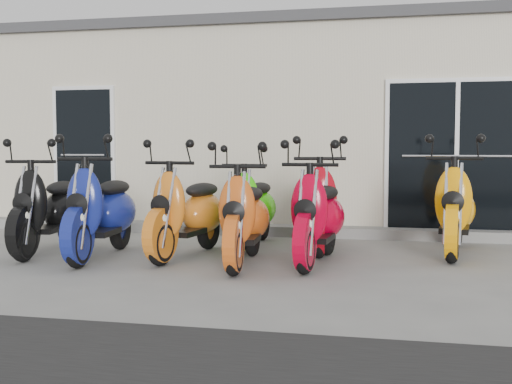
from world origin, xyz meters
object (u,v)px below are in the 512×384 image
scooter_front_orange_b (244,204)px  scooter_back_red (320,193)px  scooter_front_orange_a (187,198)px  scooter_front_black (48,196)px  scooter_front_blue (101,196)px  scooter_front_red (318,202)px  scooter_back_yellow (455,195)px  scooter_back_green (252,196)px

scooter_front_orange_b → scooter_back_red: 1.46m
scooter_front_orange_a → scooter_front_orange_b: size_ratio=1.02×
scooter_front_black → scooter_front_blue: bearing=-18.8°
scooter_front_orange_a → scooter_front_red: bearing=3.3°
scooter_front_orange_a → scooter_back_red: 1.75m
scooter_front_orange_b → scooter_back_yellow: scooter_back_yellow is taller
scooter_front_black → scooter_back_red: 3.44m
scooter_front_orange_a → scooter_back_red: bearing=38.9°
scooter_front_orange_b → scooter_front_red: size_ratio=0.98×
scooter_front_orange_a → scooter_front_red: 1.60m
scooter_front_orange_a → scooter_front_black: bearing=-168.3°
scooter_front_orange_b → scooter_back_red: scooter_back_red is taller
scooter_front_orange_b → scooter_back_green: size_ratio=1.02×
scooter_front_blue → scooter_back_yellow: bearing=11.8°
scooter_front_red → scooter_front_orange_b: bearing=-158.0°
scooter_front_red → scooter_back_red: 1.04m
scooter_back_green → scooter_front_orange_a: bearing=-119.9°
scooter_back_red → scooter_front_orange_b: bearing=-124.5°
scooter_back_yellow → scooter_front_black: bearing=-161.6°
scooter_front_blue → scooter_back_green: 2.01m
scooter_front_orange_b → scooter_back_green: bearing=95.2°
scooter_front_blue → scooter_front_red: 2.58m
scooter_front_blue → scooter_back_red: (2.48, 1.19, -0.00)m
scooter_front_orange_a → scooter_back_yellow: size_ratio=0.96×
scooter_front_orange_b → scooter_front_red: bearing=13.6°
scooter_front_orange_a → scooter_front_blue: bearing=-154.5°
scooter_front_red → scooter_back_yellow: bearing=37.7°
scooter_front_black → scooter_back_green: size_ratio=1.05×
scooter_front_blue → scooter_front_red: size_ratio=1.05×
scooter_front_orange_a → scooter_front_red: size_ratio=1.01×
scooter_front_black → scooter_front_orange_a: 1.79m
scooter_front_orange_b → scooter_back_yellow: (2.38, 1.27, 0.05)m
scooter_back_red → scooter_back_yellow: bearing=-6.0°
scooter_front_red → scooter_front_black: bearing=-175.8°
scooter_front_red → scooter_back_red: scooter_back_red is taller
scooter_front_orange_a → scooter_back_green: scooter_front_orange_a is taller
scooter_front_black → scooter_back_green: scooter_front_black is taller
scooter_front_orange_a → scooter_back_green: 1.13m
scooter_front_black → scooter_front_red: (3.39, -0.04, -0.01)m
scooter_front_black → scooter_front_blue: scooter_front_blue is taller
scooter_front_black → scooter_front_blue: size_ratio=0.97×
scooter_front_black → scooter_back_yellow: (4.96, 0.98, 0.03)m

